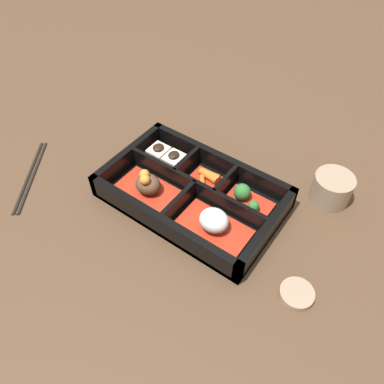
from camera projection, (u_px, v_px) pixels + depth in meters
The scene contains 11 objects.
ground_plane at pixel (192, 201), 0.72m from camera, with size 3.00×3.00×0.00m, color #4C3523.
bento_base at pixel (192, 199), 0.72m from camera, with size 0.33×0.20×0.01m.
bento_rim at pixel (193, 191), 0.70m from camera, with size 0.33×0.20×0.05m.
bowl_rice at pixel (214, 223), 0.65m from camera, with size 0.13×0.07×0.05m.
bowl_stew at pixel (148, 186), 0.71m from camera, with size 0.13×0.07×0.05m.
bowl_greens at pixel (245, 197), 0.69m from camera, with size 0.09×0.06×0.04m.
bowl_carrots at pixel (206, 178), 0.73m from camera, with size 0.07×0.06×0.02m.
bowl_tofu at pixel (166, 157), 0.77m from camera, with size 0.08×0.06×0.04m.
tea_cup at pixel (332, 188), 0.70m from camera, with size 0.07×0.07×0.06m.
chopsticks at pixel (30, 175), 0.76m from camera, with size 0.13×0.17×0.01m.
sauce_dish at pixel (297, 294), 0.58m from camera, with size 0.05×0.05×0.01m.
Camera 1 is at (-0.27, 0.38, 0.55)m, focal length 35.00 mm.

